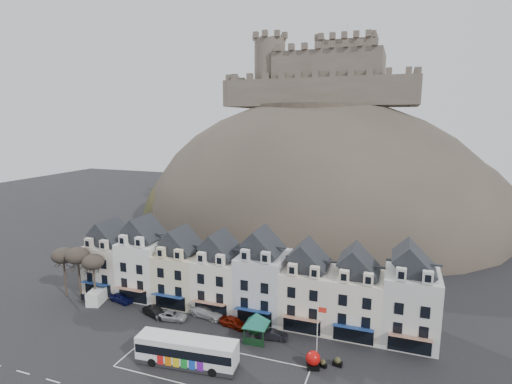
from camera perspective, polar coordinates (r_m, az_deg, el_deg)
ground at (r=51.24m, az=-9.22°, el=-23.79°), size 300.00×300.00×0.00m
coach_bay_markings at (r=51.36m, az=-6.35°, el=-23.63°), size 22.00×7.50×0.01m
townhouse_terrace at (r=61.42m, az=-1.86°, el=-11.99°), size 54.40×9.35×11.80m
castle_hill at (r=111.32m, az=8.86°, el=-4.61°), size 100.00×76.00×68.00m
castle at (r=115.16m, az=9.76°, el=15.98°), size 50.20×22.20×22.00m
tree_left_far at (r=72.35m, az=-25.85°, el=-8.21°), size 3.61×3.61×8.24m
tree_left_mid at (r=70.19m, az=-24.14°, el=-8.34°), size 3.78×3.78×8.64m
tree_left_near at (r=68.42m, az=-22.25°, el=-9.28°), size 3.43×3.43×7.84m
bus at (r=51.12m, az=-9.85°, el=-21.38°), size 12.35×3.99×3.43m
bus_shelter at (r=54.40m, az=0.05°, el=-17.70°), size 6.23×6.23×3.96m
red_buoy at (r=50.85m, az=8.15°, el=-22.61°), size 1.78×1.78×2.10m
flagpole at (r=50.30m, az=8.85°, el=-18.90°), size 1.06×0.11×7.32m
white_van at (r=70.28m, az=-21.59°, el=-13.52°), size 3.19×5.00×2.12m
planter_west at (r=51.50m, az=9.52°, el=-23.01°), size 1.02×0.69×0.93m
planter_east at (r=51.92m, az=11.56°, el=-22.67°), size 1.18×0.78×1.11m
car_navy at (r=68.94m, az=-18.68°, el=-14.11°), size 4.54×2.66×1.45m
car_black at (r=63.09m, az=-14.22°, el=-16.27°), size 4.56×2.81×1.42m
car_silver at (r=61.71m, az=-11.92°, el=-16.90°), size 4.63×2.68×1.23m
car_white at (r=61.59m, az=-7.01°, el=-16.62°), size 5.72×3.07×1.58m
car_maroon at (r=58.74m, az=-3.21°, el=-18.06°), size 4.44×2.52×1.42m
car_charcoal at (r=55.94m, az=2.56°, el=-19.74°), size 3.90×1.89×1.23m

